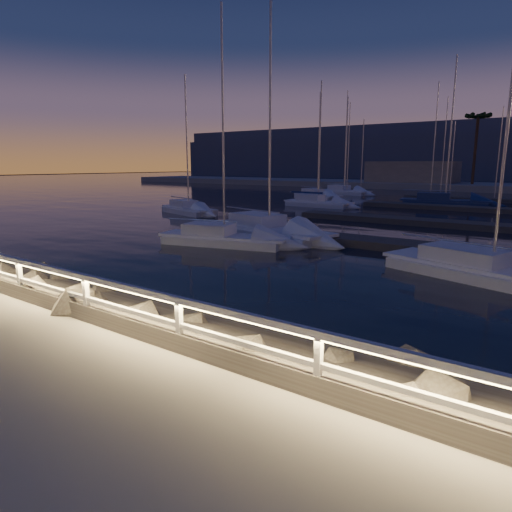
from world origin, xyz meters
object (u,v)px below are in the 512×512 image
object	(u,v)px
sailboat_n	(443,201)
sailboat_e	(317,202)
sailboat_b	(221,237)
sailboat_m	(343,191)
sailboat_d	(486,269)
sailboat_f	(267,229)
sailboat_a	(188,209)
sailboat_i	(317,195)
guard_rail	(142,301)

from	to	relation	value
sailboat_n	sailboat_e	bearing A→B (deg)	-149.30
sailboat_b	sailboat_m	bearing A→B (deg)	92.11
sailboat_d	sailboat_m	distance (m)	46.71
sailboat_f	sailboat_e	bearing A→B (deg)	124.16
sailboat_a	sailboat_d	distance (m)	26.36
sailboat_a	sailboat_m	size ratio (longest dim) A/B	0.87
sailboat_f	sailboat_i	bearing A→B (deg)	127.01
sailboat_i	sailboat_n	world-z (taller)	sailboat_n
sailboat_e	sailboat_n	world-z (taller)	sailboat_n
sailboat_a	sailboat_d	bearing A→B (deg)	-4.76
sailboat_i	sailboat_n	bearing A→B (deg)	22.52
sailboat_m	sailboat_e	bearing A→B (deg)	-60.80
sailboat_b	sailboat_m	distance (m)	41.65
guard_rail	sailboat_a	bearing A→B (deg)	132.73
sailboat_b	sailboat_n	xyz separation A→B (m)	(3.34, 30.19, 0.06)
sailboat_f	sailboat_i	distance (m)	29.54
guard_rail	sailboat_m	size ratio (longest dim) A/B	3.43
sailboat_m	sailboat_i	bearing A→B (deg)	-72.72
sailboat_a	sailboat_i	xyz separation A→B (m)	(0.90, 20.80, 0.03)
sailboat_b	sailboat_d	world-z (taller)	sailboat_d
sailboat_b	sailboat_f	xyz separation A→B (m)	(0.47, 3.45, 0.06)
guard_rail	sailboat_e	distance (m)	36.66
sailboat_f	sailboat_n	xyz separation A→B (m)	(2.86, 26.74, 0.00)
sailboat_b	sailboat_d	distance (m)	12.47
guard_rail	sailboat_b	world-z (taller)	sailboat_b
sailboat_i	sailboat_a	bearing A→B (deg)	-68.32
guard_rail	sailboat_a	size ratio (longest dim) A/B	3.94
sailboat_b	sailboat_i	xyz separation A→B (m)	(-11.14, 30.61, 0.04)
guard_rail	sailboat_d	distance (m)	12.88
sailboat_b	sailboat_n	distance (m)	30.38
sailboat_e	sailboat_n	bearing A→B (deg)	42.55
sailboat_d	sailboat_n	world-z (taller)	sailboat_n
sailboat_n	sailboat_m	bearing A→B (deg)	137.44
sailboat_e	sailboat_i	size ratio (longest dim) A/B	0.96
guard_rail	sailboat_m	xyz separation A→B (m)	(-20.14, 51.82, -0.92)
sailboat_i	sailboat_n	xyz separation A→B (m)	(14.48, -0.42, 0.02)
guard_rail	sailboat_m	bearing A→B (deg)	111.24
guard_rail	sailboat_a	xyz separation A→B (m)	(-20.11, 21.77, -0.96)
guard_rail	sailboat_b	bearing A→B (deg)	124.00
sailboat_a	sailboat_f	world-z (taller)	sailboat_f
sailboat_b	sailboat_n	world-z (taller)	sailboat_n
sailboat_a	sailboat_i	bearing A→B (deg)	104.34
sailboat_a	guard_rail	bearing A→B (deg)	-30.44
sailboat_b	sailboat_f	distance (m)	3.48
sailboat_e	sailboat_f	bearing A→B (deg)	-68.30
sailboat_i	sailboat_m	xyz separation A→B (m)	(-0.93, 9.25, 0.01)
sailboat_b	sailboat_n	size ratio (longest dim) A/B	0.81
sailboat_a	sailboat_f	size ratio (longest dim) A/B	0.79
sailboat_n	sailboat_f	bearing A→B (deg)	-106.57
sailboat_b	sailboat_e	bearing A→B (deg)	91.41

